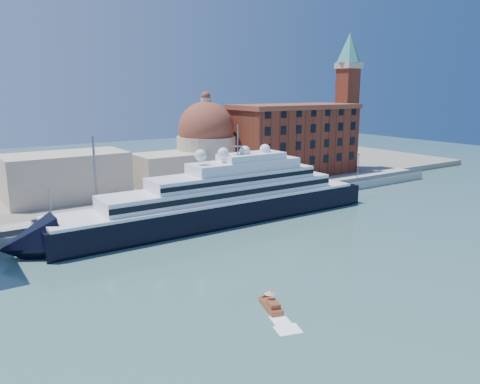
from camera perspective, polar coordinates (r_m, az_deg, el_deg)
ground at (r=87.85m, az=2.64°, el=-7.63°), size 400.00×400.00×0.00m
quay at (r=115.27m, az=-7.51°, el=-2.17°), size 180.00×10.00×2.50m
land at (r=152.25m, az=-14.47°, el=1.03°), size 260.00×72.00×2.00m
quay_fence at (r=110.92m, az=-6.49°, el=-1.73°), size 180.00×0.10×1.20m
superyacht at (r=105.90m, az=-3.99°, el=-1.60°), size 86.67×12.02×25.90m
water_taxi at (r=67.42m, az=3.81°, el=-13.58°), size 3.22×5.58×2.52m
warehouse at (r=156.51m, az=6.61°, el=6.39°), size 43.00×19.00×23.25m
campanile at (r=172.27m, az=12.94°, el=11.70°), size 8.40×8.40×47.00m
church at (r=137.11m, az=-9.71°, el=4.22°), size 66.00×18.00×25.50m
lamp_posts at (r=106.89m, az=-13.29°, el=1.17°), size 120.80×2.40×18.00m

